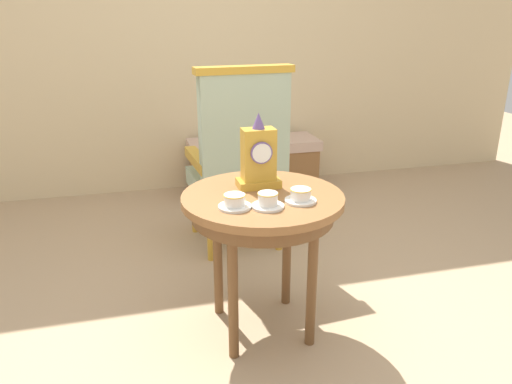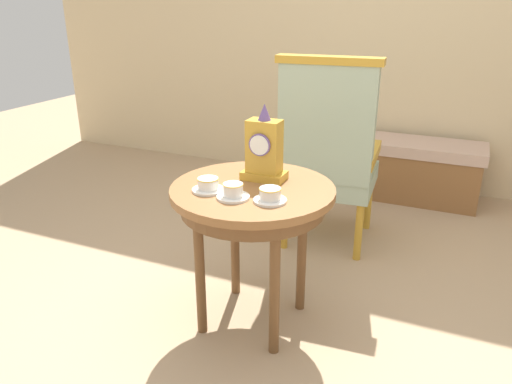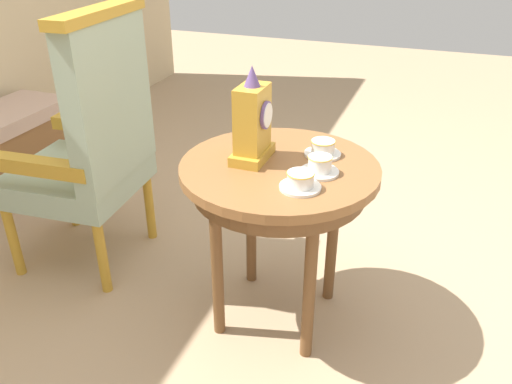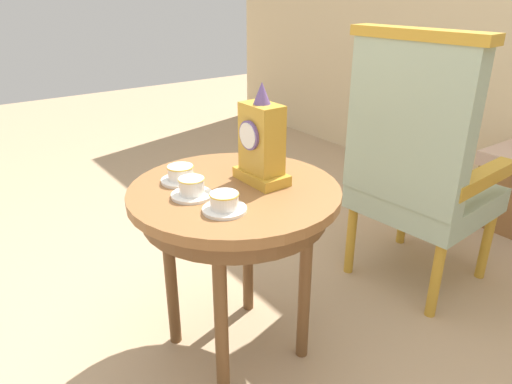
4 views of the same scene
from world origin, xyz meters
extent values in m
plane|color=tan|center=(0.00, 0.00, 0.00)|extent=(10.00, 10.00, 0.00)
cube|color=beige|center=(0.00, 2.25, 1.40)|extent=(6.00, 0.10, 2.80)
cylinder|color=brown|center=(-0.06, 0.08, 0.65)|extent=(0.70, 0.70, 0.03)
cylinder|color=brown|center=(-0.06, 0.08, 0.60)|extent=(0.62, 0.62, 0.07)
cylinder|color=brown|center=(0.12, 0.25, 0.32)|extent=(0.04, 0.04, 0.64)
cylinder|color=brown|center=(-0.23, 0.25, 0.32)|extent=(0.04, 0.04, 0.64)
cylinder|color=brown|center=(-0.23, -0.10, 0.32)|extent=(0.04, 0.04, 0.64)
cylinder|color=brown|center=(0.12, -0.10, 0.32)|extent=(0.04, 0.04, 0.64)
cylinder|color=white|center=(-0.21, -0.04, 0.68)|extent=(0.13, 0.13, 0.01)
cylinder|color=white|center=(-0.21, -0.04, 0.70)|extent=(0.09, 0.09, 0.05)
torus|color=gold|center=(-0.21, -0.04, 0.72)|extent=(0.09, 0.09, 0.00)
cylinder|color=white|center=(-0.08, -0.07, 0.68)|extent=(0.13, 0.13, 0.01)
cylinder|color=white|center=(-0.08, -0.07, 0.71)|extent=(0.08, 0.08, 0.05)
torus|color=gold|center=(-0.08, -0.07, 0.73)|extent=(0.08, 0.08, 0.00)
cylinder|color=white|center=(0.07, -0.04, 0.68)|extent=(0.13, 0.13, 0.01)
cylinder|color=white|center=(0.07, -0.04, 0.70)|extent=(0.08, 0.08, 0.05)
torus|color=gold|center=(0.07, -0.04, 0.72)|extent=(0.09, 0.09, 0.00)
cube|color=gold|center=(-0.05, 0.18, 0.69)|extent=(0.19, 0.11, 0.04)
cube|color=gold|center=(-0.05, 0.18, 0.82)|extent=(0.14, 0.09, 0.23)
cylinder|color=#664C8C|center=(-0.05, 0.13, 0.84)|extent=(0.10, 0.01, 0.10)
cylinder|color=white|center=(-0.05, 0.13, 0.84)|extent=(0.08, 0.00, 0.08)
cone|color=#664C8C|center=(-0.05, 0.18, 0.97)|extent=(0.06, 0.06, 0.07)
cube|color=#9EB299|center=(0.03, 1.05, 0.41)|extent=(0.56, 0.56, 0.11)
cube|color=#9EB299|center=(0.04, 0.83, 0.78)|extent=(0.53, 0.13, 0.64)
cube|color=gold|center=(0.04, 0.83, 1.12)|extent=(0.57, 0.14, 0.04)
cube|color=gold|center=(0.26, 1.06, 0.57)|extent=(0.11, 0.47, 0.06)
cube|color=gold|center=(-0.20, 1.03, 0.57)|extent=(0.11, 0.47, 0.06)
cylinder|color=gold|center=(0.23, 1.28, 0.18)|extent=(0.04, 0.04, 0.35)
cylinder|color=gold|center=(-0.21, 1.25, 0.18)|extent=(0.04, 0.04, 0.35)
cylinder|color=gold|center=(0.26, 0.84, 0.18)|extent=(0.04, 0.04, 0.35)
cylinder|color=gold|center=(-0.17, 0.81, 0.18)|extent=(0.04, 0.04, 0.35)
cube|color=#CCA893|center=(0.38, 1.95, 0.40)|extent=(1.06, 0.40, 0.08)
cube|color=brown|center=(0.38, 1.95, 0.18)|extent=(1.01, 0.38, 0.36)
camera|label=1|loc=(-0.59, -1.83, 1.40)|focal=34.43mm
camera|label=2|loc=(0.73, -1.70, 1.42)|focal=34.46mm
camera|label=3|loc=(-1.63, -0.42, 1.44)|focal=36.48mm
camera|label=4|loc=(1.14, -0.71, 1.29)|focal=33.19mm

